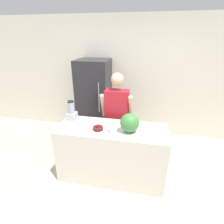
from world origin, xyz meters
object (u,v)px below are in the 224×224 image
object	(u,v)px
bowl_cream	(113,129)
blender	(72,112)
bowl_cherries	(98,128)
person	(117,117)
watermelon	(130,123)
refrigerator	(94,100)

from	to	relation	value
bowl_cream	blender	world-z (taller)	blender
bowl_cherries	bowl_cream	size ratio (longest dim) A/B	1.22
person	watermelon	world-z (taller)	person
bowl_cream	person	bearing A→B (deg)	95.14
person	bowl_cherries	bearing A→B (deg)	-105.03
person	bowl_cherries	xyz separation A→B (m)	(-0.17, -0.64, 0.10)
refrigerator	blender	size ratio (longest dim) A/B	5.30
watermelon	person	bearing A→B (deg)	114.98
refrigerator	bowl_cherries	size ratio (longest dim) A/B	11.49
bowl_cream	blender	bearing A→B (deg)	160.33
bowl_cherries	blender	world-z (taller)	blender
person	watermelon	bearing A→B (deg)	-65.02
person	blender	xyz separation A→B (m)	(-0.68, -0.39, 0.20)
watermelon	bowl_cream	size ratio (longest dim) A/B	2.21
refrigerator	bowl_cream	world-z (taller)	refrigerator
watermelon	bowl_cherries	world-z (taller)	watermelon
watermelon	bowl_cream	distance (m)	0.25
person	refrigerator	bearing A→B (deg)	131.36
refrigerator	blender	world-z (taller)	refrigerator
bowl_cream	blender	distance (m)	0.79
watermelon	blender	bearing A→B (deg)	166.63
watermelon	bowl_cherries	distance (m)	0.47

